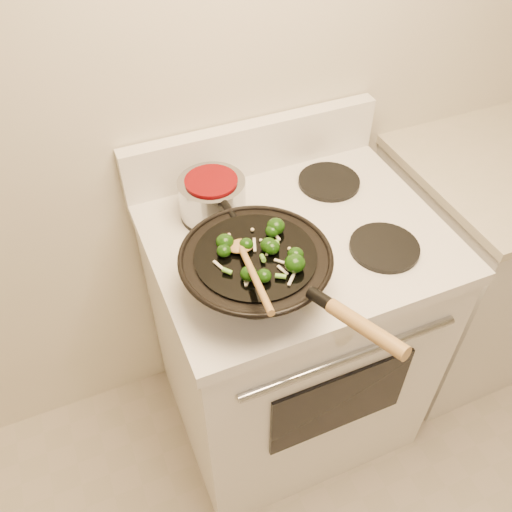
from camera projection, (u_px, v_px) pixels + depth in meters
name	position (u px, v px, depth m)	size (l,w,h in m)	color
stove	(288.00, 332.00, 1.77)	(0.78, 0.67, 1.08)	white
counter_unit	(499.00, 255.00, 2.04)	(0.86, 0.62, 0.91)	white
wok	(257.00, 270.00, 1.25)	(0.35, 0.57, 0.18)	black
stirfry	(266.00, 248.00, 1.21)	(0.19, 0.20, 0.04)	#113408
wooden_spoon	(248.00, 263.00, 1.16)	(0.07, 0.27, 0.07)	#A1773F
saucepan	(212.00, 196.00, 1.45)	(0.18, 0.29, 0.11)	#999CA1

